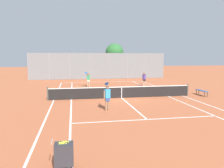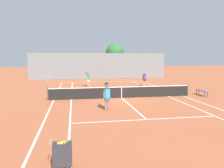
{
  "view_description": "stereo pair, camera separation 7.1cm",
  "coord_description": "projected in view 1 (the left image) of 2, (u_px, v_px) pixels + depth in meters",
  "views": [
    {
      "loc": [
        -3.93,
        -17.5,
        3.42
      ],
      "look_at": [
        -0.55,
        1.5,
        1.0
      ],
      "focal_mm": 35.0,
      "sensor_mm": 36.0,
      "label": 1
    },
    {
      "loc": [
        -3.86,
        -17.52,
        3.42
      ],
      "look_at": [
        -0.55,
        1.5,
        1.0
      ],
      "focal_mm": 35.0,
      "sensor_mm": 36.0,
      "label": 2
    }
  ],
  "objects": [
    {
      "name": "ground_plane",
      "position": [
        122.0,
        98.0,
        18.21
      ],
      "size": [
        120.0,
        120.0,
        0.0
      ],
      "primitive_type": "plane",
      "color": "#B25B38"
    },
    {
      "name": "loose_tennis_ball_1",
      "position": [
        126.0,
        96.0,
        18.89
      ],
      "size": [
        0.07,
        0.07,
        0.07
      ],
      "primitive_type": "sphere",
      "color": "#D1DB33",
      "rests_on": "ground"
    },
    {
      "name": "player_far_right",
      "position": [
        144.0,
        78.0,
        25.35
      ],
      "size": [
        0.44,
        0.55,
        1.6
      ],
      "color": "tan",
      "rests_on": "ground"
    },
    {
      "name": "courtside_bench",
      "position": [
        202.0,
        91.0,
        19.27
      ],
      "size": [
        0.36,
        1.5,
        0.47
      ],
      "color": "#33598C",
      "rests_on": "ground"
    },
    {
      "name": "loose_tennis_ball_2",
      "position": [
        187.0,
        101.0,
        16.62
      ],
      "size": [
        0.07,
        0.07,
        0.07
      ],
      "primitive_type": "sphere",
      "color": "#D1DB33",
      "rests_on": "ground"
    },
    {
      "name": "ball_cart",
      "position": [
        64.0,
        154.0,
        6.53
      ],
      "size": [
        0.63,
        0.5,
        0.96
      ],
      "color": "#2D2D33",
      "rests_on": "ground"
    },
    {
      "name": "player_near_side",
      "position": [
        107.0,
        96.0,
        13.87
      ],
      "size": [
        0.46,
        0.88,
        1.77
      ],
      "color": "#936B4C",
      "rests_on": "ground"
    },
    {
      "name": "loose_tennis_ball_5",
      "position": [
        176.0,
        101.0,
        16.6
      ],
      "size": [
        0.07,
        0.07,
        0.07
      ],
      "primitive_type": "sphere",
      "color": "#D1DB33",
      "rests_on": "ground"
    },
    {
      "name": "back_fence",
      "position": [
        99.0,
        66.0,
        33.43
      ],
      "size": [
        20.91,
        0.08,
        4.0
      ],
      "color": "gray",
      "rests_on": "ground"
    },
    {
      "name": "tennis_net",
      "position": [
        122.0,
        92.0,
        18.15
      ],
      "size": [
        12.0,
        0.1,
        1.07
      ],
      "color": "#474C47",
      "rests_on": "ground"
    },
    {
      "name": "loose_tennis_ball_3",
      "position": [
        77.0,
        86.0,
        24.98
      ],
      "size": [
        0.07,
        0.07,
        0.07
      ],
      "primitive_type": "sphere",
      "color": "#D1DB33",
      "rests_on": "ground"
    },
    {
      "name": "player_far_left",
      "position": [
        88.0,
        79.0,
        24.65
      ],
      "size": [
        0.7,
        0.72,
        1.77
      ],
      "color": "tan",
      "rests_on": "ground"
    },
    {
      "name": "loose_tennis_ball_4",
      "position": [
        63.0,
        97.0,
        18.44
      ],
      "size": [
        0.07,
        0.07,
        0.07
      ],
      "primitive_type": "sphere",
      "color": "#D1DB33",
      "rests_on": "ground"
    },
    {
      "name": "tree_behind_left",
      "position": [
        115.0,
        53.0,
        35.8
      ],
      "size": [
        2.96,
        2.96,
        5.56
      ],
      "color": "brown",
      "rests_on": "ground"
    },
    {
      "name": "court_line_markings",
      "position": [
        122.0,
        98.0,
        18.21
      ],
      "size": [
        11.1,
        23.9,
        0.01
      ],
      "color": "white",
      "rests_on": "ground"
    },
    {
      "name": "loose_tennis_ball_0",
      "position": [
        140.0,
        82.0,
        29.73
      ],
      "size": [
        0.07,
        0.07,
        0.07
      ],
      "primitive_type": "sphere",
      "color": "#D1DB33",
      "rests_on": "ground"
    }
  ]
}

